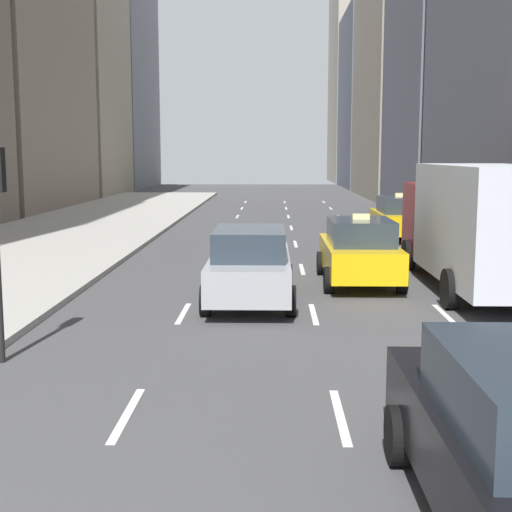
# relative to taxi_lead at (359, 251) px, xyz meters

# --- Properties ---
(sidewalk_left) EXTENTS (8.00, 66.00, 0.15)m
(sidewalk_left) POSITION_rel_taxi_lead_xyz_m (-11.00, 9.35, -0.81)
(sidewalk_left) COLOR #ADAAA3
(sidewalk_left) RESTS_ON ground
(lane_markings) EXTENTS (5.72, 56.00, 0.01)m
(lane_markings) POSITION_rel_taxi_lead_xyz_m (-1.40, 5.35, -0.87)
(lane_markings) COLOR white
(lane_markings) RESTS_ON ground
(taxi_lead) EXTENTS (2.02, 4.40, 1.87)m
(taxi_lead) POSITION_rel_taxi_lead_xyz_m (0.00, 0.00, 0.00)
(taxi_lead) COLOR yellow
(taxi_lead) RESTS_ON ground
(taxi_second) EXTENTS (2.02, 4.40, 1.87)m
(taxi_second) POSITION_rel_taxi_lead_xyz_m (2.80, 9.98, 0.00)
(taxi_second) COLOR yellow
(taxi_second) RESTS_ON ground
(sedan_black_near) EXTENTS (2.02, 4.76, 1.74)m
(sedan_black_near) POSITION_rel_taxi_lead_xyz_m (-2.80, -2.47, 0.00)
(sedan_black_near) COLOR #9EA0A5
(sedan_black_near) RESTS_ON ground
(box_truck) EXTENTS (2.58, 8.40, 3.15)m
(box_truck) POSITION_rel_taxi_lead_xyz_m (2.80, -0.89, 0.83)
(box_truck) COLOR maroon
(box_truck) RESTS_ON ground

